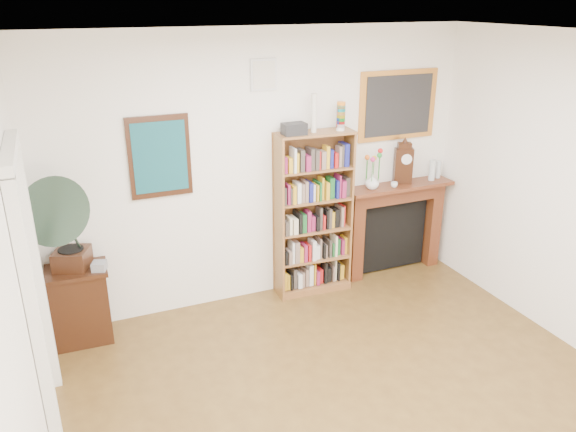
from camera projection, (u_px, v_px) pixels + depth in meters
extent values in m
cube|color=white|center=(421.00, 45.00, 3.08)|extent=(4.50, 5.00, 0.01)
cube|color=white|center=(264.00, 169.00, 5.73)|extent=(4.50, 0.01, 2.80)
cube|color=white|center=(17.00, 354.00, 2.77)|extent=(0.01, 5.00, 2.80)
cube|color=white|center=(38.00, 336.00, 3.54)|extent=(0.08, 0.08, 2.10)
cube|color=white|center=(37.00, 273.00, 4.35)|extent=(0.08, 0.08, 2.10)
cube|color=white|center=(9.00, 152.00, 3.55)|extent=(0.08, 1.02, 0.08)
cube|color=black|center=(160.00, 157.00, 5.24)|extent=(0.58, 0.03, 0.78)
cube|color=#134F5A|center=(160.00, 157.00, 5.23)|extent=(0.50, 0.01, 0.67)
cube|color=white|center=(264.00, 75.00, 5.37)|extent=(0.26, 0.03, 0.30)
cube|color=silver|center=(264.00, 75.00, 5.36)|extent=(0.22, 0.01, 0.26)
cube|color=#CA8234|center=(398.00, 105.00, 6.08)|extent=(0.95, 0.03, 0.75)
cube|color=#262628|center=(399.00, 105.00, 6.06)|extent=(0.82, 0.01, 0.65)
cube|color=brown|center=(279.00, 220.00, 5.81)|extent=(0.04, 0.29, 1.78)
cube|color=brown|center=(347.00, 209.00, 6.10)|extent=(0.04, 0.29, 1.78)
cube|color=brown|center=(315.00, 133.00, 5.64)|extent=(0.83, 0.34, 0.02)
cube|color=brown|center=(312.00, 285.00, 6.26)|extent=(0.83, 0.34, 0.08)
cube|color=brown|center=(308.00, 210.00, 6.07)|extent=(0.82, 0.06, 1.78)
cube|color=brown|center=(313.00, 257.00, 6.14)|extent=(0.78, 0.31, 0.02)
cube|color=brown|center=(313.00, 229.00, 6.02)|extent=(0.78, 0.31, 0.02)
cube|color=brown|center=(314.00, 200.00, 5.89)|extent=(0.78, 0.31, 0.02)
cube|color=brown|center=(315.00, 169.00, 5.77)|extent=(0.78, 0.31, 0.02)
cube|color=black|center=(81.00, 305.00, 5.22)|extent=(0.56, 0.42, 0.74)
cube|color=#492511|center=(355.00, 236.00, 6.33)|extent=(0.14, 0.19, 1.05)
cube|color=#492511|center=(432.00, 223.00, 6.71)|extent=(0.14, 0.19, 1.05)
cube|color=#492511|center=(397.00, 194.00, 6.36)|extent=(1.19, 0.19, 0.17)
cube|color=#492511|center=(400.00, 186.00, 6.29)|extent=(1.29, 0.31, 0.04)
cube|color=black|center=(391.00, 234.00, 6.60)|extent=(0.87, 0.09, 0.84)
cube|color=black|center=(72.00, 259.00, 5.08)|extent=(0.37, 0.37, 0.18)
cylinder|color=black|center=(71.00, 249.00, 5.04)|extent=(0.29, 0.29, 0.01)
cone|color=#304537|center=(65.00, 215.00, 4.75)|extent=(0.80, 0.88, 0.75)
cube|color=#AAABB6|center=(99.00, 266.00, 5.05)|extent=(0.15, 0.15, 0.08)
cube|color=black|center=(403.00, 166.00, 6.26)|extent=(0.23, 0.18, 0.40)
cylinder|color=white|center=(407.00, 159.00, 6.18)|extent=(0.11, 0.05, 0.12)
cube|color=black|center=(405.00, 146.00, 6.18)|extent=(0.17, 0.14, 0.07)
imported|color=white|center=(372.00, 182.00, 6.11)|extent=(0.18, 0.18, 0.16)
imported|color=white|center=(394.00, 185.00, 6.18)|extent=(0.10, 0.10, 0.06)
cylinder|color=silver|center=(432.00, 170.00, 6.39)|extent=(0.07, 0.07, 0.24)
cylinder|color=silver|center=(438.00, 169.00, 6.48)|extent=(0.06, 0.06, 0.20)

